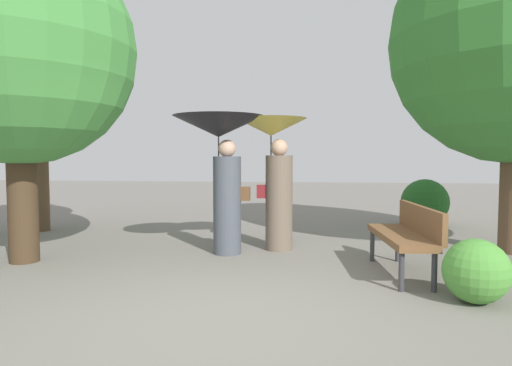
% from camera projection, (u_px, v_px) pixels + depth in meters
% --- Properties ---
extents(ground_plane, '(40.00, 40.00, 0.00)m').
position_uv_depth(ground_plane, '(224.00, 306.00, 4.16)').
color(ground_plane, slate).
extents(person_left, '(1.31, 1.31, 2.00)m').
position_uv_depth(person_left, '(221.00, 151.00, 6.33)').
color(person_left, '#474C56').
rests_on(person_left, ground).
extents(person_right, '(1.07, 1.07, 1.99)m').
position_uv_depth(person_right, '(275.00, 161.00, 6.61)').
color(person_right, '#6B5B4C').
rests_on(person_right, ground).
extents(park_bench, '(0.60, 1.53, 0.83)m').
position_uv_depth(park_bench, '(407.00, 232.00, 5.24)').
color(park_bench, '#38383D').
rests_on(park_bench, ground).
extents(tree_near_left, '(3.04, 3.04, 4.79)m').
position_uv_depth(tree_near_left, '(17.00, 30.00, 5.73)').
color(tree_near_left, '#42301E').
rests_on(tree_near_left, ground).
extents(tree_mid_left, '(2.12, 2.12, 3.96)m').
position_uv_depth(tree_mid_left, '(37.00, 90.00, 8.23)').
color(tree_mid_left, brown).
rests_on(tree_mid_left, ground).
extents(bush_path_left, '(0.62, 0.62, 0.62)m').
position_uv_depth(bush_path_left, '(476.00, 271.00, 4.23)').
color(bush_path_left, '#4C9338').
rests_on(bush_path_left, ground).
extents(bush_path_right, '(0.95, 0.95, 0.95)m').
position_uv_depth(bush_path_right, '(425.00, 202.00, 8.98)').
color(bush_path_right, '#235B23').
rests_on(bush_path_right, ground).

